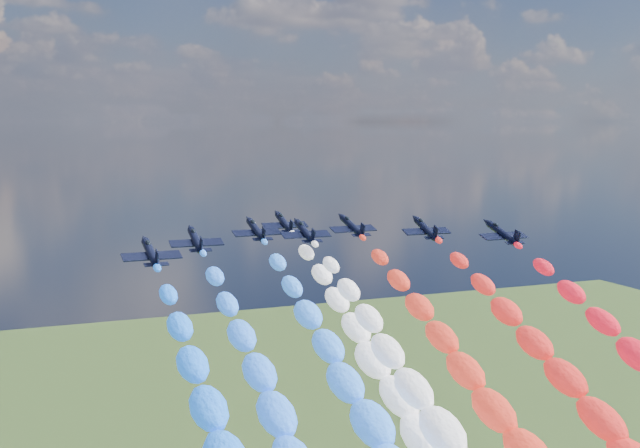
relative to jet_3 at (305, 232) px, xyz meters
name	(u,v)px	position (x,y,z in m)	size (l,w,h in m)	color
jet_0	(151,253)	(-31.55, -14.84, 0.00)	(9.26, 12.42, 2.74)	black
jet_1	(196,240)	(-21.55, -3.16, 0.00)	(9.26, 12.42, 2.74)	black
jet_2	(256,230)	(-7.64, 6.07, 0.00)	(9.26, 12.42, 2.74)	black
jet_3	(305,232)	(0.00, 0.00, 0.00)	(9.26, 12.42, 2.74)	black
jet_4	(284,223)	(1.14, 14.95, 0.00)	(9.26, 12.42, 2.74)	black
trail_4	(408,435)	(1.14, -39.78, -25.61)	(7.35, 106.78, 55.40)	white
jet_5	(352,226)	(11.60, 4.45, 0.00)	(9.26, 12.42, 2.74)	black
jet_6	(425,229)	(23.26, -4.16, 0.00)	(9.26, 12.42, 2.74)	black
jet_7	(502,233)	(33.14, -15.42, 0.00)	(9.26, 12.42, 2.74)	black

